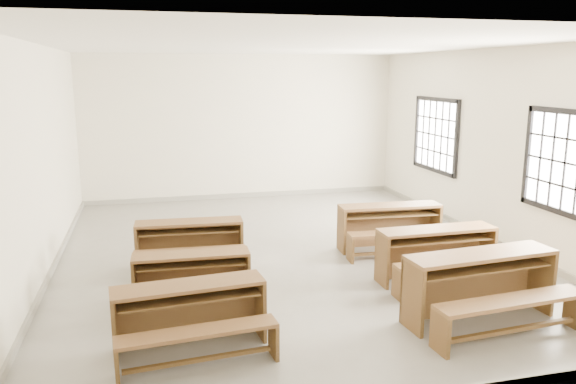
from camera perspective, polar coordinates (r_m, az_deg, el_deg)
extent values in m
plane|color=gray|center=(8.91, 0.00, -6.30)|extent=(8.50, 8.50, 0.00)
cube|color=silver|center=(8.47, 0.00, 14.55)|extent=(7.00, 8.50, 0.05)
cube|color=beige|center=(12.66, -4.68, 6.54)|extent=(7.00, 0.05, 3.20)
cube|color=beige|center=(4.64, 12.80, -3.32)|extent=(7.00, 0.05, 3.20)
cube|color=beige|center=(8.41, -23.65, 2.80)|extent=(0.05, 8.50, 3.20)
cube|color=beige|center=(9.97, 19.83, 4.39)|extent=(0.05, 8.50, 3.20)
cube|color=gray|center=(12.90, -4.57, -0.32)|extent=(7.00, 0.04, 0.10)
cube|color=gray|center=(8.77, -22.83, -7.24)|extent=(0.04, 8.50, 0.10)
cube|color=gray|center=(10.27, 19.24, -4.20)|extent=(0.04, 8.50, 0.10)
cube|color=white|center=(8.54, 26.46, 2.67)|extent=(0.02, 1.50, 1.30)
cube|color=black|center=(8.46, 26.80, 7.28)|extent=(0.06, 1.62, 0.08)
cube|color=black|center=(8.65, 25.94, -1.84)|extent=(0.06, 1.62, 0.08)
cube|color=black|center=(9.14, 23.19, 3.49)|extent=(0.06, 0.08, 1.46)
cube|color=white|center=(11.49, 14.84, 5.63)|extent=(0.02, 1.50, 1.30)
cube|color=black|center=(11.43, 14.94, 9.07)|extent=(0.06, 1.62, 0.08)
cube|color=black|center=(11.58, 14.57, 2.24)|extent=(0.06, 1.62, 0.08)
cube|color=black|center=(10.80, 16.76, 5.13)|extent=(0.06, 0.08, 1.46)
cube|color=black|center=(12.18, 12.97, 6.06)|extent=(0.06, 0.08, 1.46)
cube|color=brown|center=(5.88, -10.07, -9.34)|extent=(1.58, 0.53, 0.04)
cube|color=brown|center=(6.18, -10.22, -11.79)|extent=(1.55, 0.18, 0.66)
cube|color=brown|center=(5.96, -17.31, -13.06)|extent=(0.07, 0.39, 0.66)
cube|color=brown|center=(6.17, -2.86, -11.64)|extent=(0.07, 0.39, 0.66)
cube|color=brown|center=(5.92, -9.99, -10.63)|extent=(1.45, 0.42, 0.02)
cube|color=brown|center=(5.57, -9.14, -13.85)|extent=(1.57, 0.41, 0.04)
cube|color=brown|center=(5.60, -17.02, -16.42)|extent=(0.06, 0.27, 0.37)
cube|color=brown|center=(5.82, -1.48, -14.74)|extent=(0.06, 0.27, 0.37)
cube|color=brown|center=(5.70, -9.04, -16.48)|extent=(1.43, 0.18, 0.04)
cube|color=brown|center=(7.01, -9.81, -6.28)|extent=(1.44, 0.42, 0.04)
cube|color=brown|center=(7.26, -9.77, -8.29)|extent=(1.42, 0.10, 0.60)
cube|color=brown|center=(7.13, -15.37, -8.94)|extent=(0.05, 0.36, 0.60)
cube|color=brown|center=(7.16, -4.11, -8.44)|extent=(0.05, 0.36, 0.60)
cube|color=brown|center=(7.03, -9.77, -7.29)|extent=(1.33, 0.32, 0.02)
cube|color=brown|center=(6.69, -9.60, -9.61)|extent=(1.43, 0.31, 0.04)
cube|color=brown|center=(6.78, -15.53, -11.30)|extent=(0.05, 0.25, 0.34)
cube|color=brown|center=(6.81, -3.60, -10.75)|extent=(0.05, 0.25, 0.34)
cube|color=brown|center=(6.79, -9.52, -11.71)|extent=(1.32, 0.10, 0.04)
cube|color=brown|center=(8.28, -10.02, -3.04)|extent=(1.56, 0.48, 0.04)
cube|color=brown|center=(8.55, -9.95, -4.99)|extent=(1.54, 0.13, 0.66)
cube|color=brown|center=(8.41, -15.08, -5.51)|extent=(0.06, 0.39, 0.66)
cube|color=brown|center=(8.42, -4.79, -5.11)|extent=(0.06, 0.39, 0.66)
cube|color=brown|center=(8.30, -9.98, -3.97)|extent=(1.44, 0.38, 0.02)
cube|color=brown|center=(7.91, -9.90, -5.94)|extent=(1.56, 0.37, 0.04)
cube|color=brown|center=(8.01, -15.28, -7.50)|extent=(0.06, 0.27, 0.37)
cube|color=brown|center=(8.01, -4.42, -7.09)|extent=(0.06, 0.27, 0.37)
cube|color=brown|center=(8.01, -9.83, -7.92)|extent=(1.43, 0.14, 0.04)
cube|color=brown|center=(6.76, 19.07, -6.03)|extent=(1.83, 0.60, 0.04)
cube|color=brown|center=(7.04, 17.83, -8.70)|extent=(1.79, 0.19, 0.76)
cube|color=brown|center=(6.42, 12.52, -10.45)|extent=(0.08, 0.45, 0.76)
cube|color=brown|center=(7.44, 24.25, -8.09)|extent=(0.08, 0.45, 0.76)
cube|color=brown|center=(6.79, 19.09, -7.35)|extent=(1.68, 0.47, 0.02)
cube|color=brown|center=(6.47, 21.86, -10.21)|extent=(1.81, 0.46, 0.04)
cube|color=brown|center=(6.07, 15.20, -13.71)|extent=(0.07, 0.32, 0.43)
cube|color=brown|center=(7.13, 27.16, -10.66)|extent=(0.07, 0.32, 0.43)
cube|color=brown|center=(6.60, 21.63, -12.92)|extent=(1.66, 0.19, 0.04)
cube|color=brown|center=(7.90, 14.91, -3.71)|extent=(1.64, 0.42, 0.04)
cube|color=brown|center=(8.16, 14.14, -5.87)|extent=(1.63, 0.06, 0.69)
cube|color=brown|center=(7.66, 9.52, -6.85)|extent=(0.04, 0.41, 0.69)
cube|color=brown|center=(8.41, 19.54, -5.65)|extent=(0.04, 0.41, 0.69)
cube|color=brown|center=(7.92, 14.93, -4.74)|extent=(1.51, 0.32, 0.02)
cube|color=brown|center=(7.58, 16.64, -6.91)|extent=(1.64, 0.30, 0.04)
cube|color=brown|center=(7.29, 11.10, -9.19)|extent=(0.04, 0.29, 0.39)
cube|color=brown|center=(8.08, 21.44, -7.68)|extent=(0.04, 0.29, 0.39)
cube|color=brown|center=(7.68, 16.51, -9.08)|extent=(1.51, 0.07, 0.04)
cube|color=brown|center=(9.12, 10.32, -1.39)|extent=(1.66, 0.51, 0.04)
cube|color=brown|center=(9.38, 9.84, -3.32)|extent=(1.63, 0.14, 0.70)
cube|color=brown|center=(8.97, 5.45, -3.91)|extent=(0.07, 0.41, 0.70)
cube|color=brown|center=(9.52, 14.74, -3.32)|extent=(0.07, 0.41, 0.70)
cube|color=brown|center=(9.14, 10.33, -2.29)|extent=(1.53, 0.40, 0.02)
cube|color=brown|center=(8.75, 11.40, -4.09)|extent=(1.65, 0.39, 0.04)
cube|color=brown|center=(8.55, 6.35, -5.80)|extent=(0.06, 0.29, 0.39)
cube|color=brown|center=(9.13, 16.01, -5.05)|extent=(0.06, 0.29, 0.39)
cube|color=brown|center=(8.84, 11.32, -6.00)|extent=(1.51, 0.14, 0.04)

